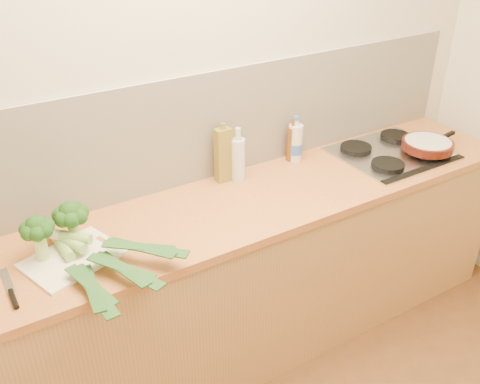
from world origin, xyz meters
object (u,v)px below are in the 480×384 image
object	(u,v)px
chopping_board	(73,258)
gas_hob	(392,152)
chefs_knife	(12,294)
skillet	(428,145)

from	to	relation	value
chopping_board	gas_hob	bearing A→B (deg)	-16.94
chopping_board	chefs_knife	world-z (taller)	chefs_knife
chopping_board	chefs_knife	xyz separation A→B (m)	(-0.25, -0.10, 0.00)
chopping_board	chefs_knife	distance (m)	0.27
chefs_knife	skillet	bearing A→B (deg)	0.73
gas_hob	chopping_board	distance (m)	1.76
chopping_board	skillet	bearing A→B (deg)	-20.03
gas_hob	skillet	bearing A→B (deg)	-32.96
gas_hob	chefs_knife	xyz separation A→B (m)	(-2.01, -0.13, -0.01)
gas_hob	chopping_board	world-z (taller)	gas_hob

